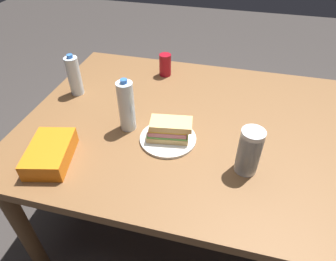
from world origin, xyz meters
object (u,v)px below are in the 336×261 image
object	(u,v)px
dining_table	(194,136)
paper_plate	(168,139)
soda_can_red	(165,65)
chip_bag	(50,153)
sandwich	(169,130)
water_bottle_spare	(74,76)
plastic_cup_stack	(249,151)
water_bottle_tall	(126,106)

from	to	relation	value
dining_table	paper_plate	size ratio (longest dim) A/B	6.50
soda_can_red	chip_bag	bearing A→B (deg)	-108.59
paper_plate	chip_bag	distance (m)	0.47
dining_table	sandwich	xyz separation A→B (m)	(-0.09, -0.14, 0.13)
dining_table	paper_plate	bearing A→B (deg)	-121.99
soda_can_red	water_bottle_spare	bearing A→B (deg)	-142.73
paper_plate	chip_bag	world-z (taller)	chip_bag
soda_can_red	plastic_cup_stack	bearing A→B (deg)	-52.79
water_bottle_tall	plastic_cup_stack	xyz separation A→B (m)	(0.51, -0.13, -0.02)
dining_table	plastic_cup_stack	distance (m)	0.37
sandwich	soda_can_red	world-z (taller)	soda_can_red
paper_plate	water_bottle_tall	world-z (taller)	water_bottle_tall
chip_bag	water_bottle_spare	size ratio (longest dim) A/B	1.09
water_bottle_tall	water_bottle_spare	size ratio (longest dim) A/B	1.14
paper_plate	sandwich	world-z (taller)	sandwich
paper_plate	chip_bag	xyz separation A→B (m)	(-0.41, -0.23, 0.03)
plastic_cup_stack	sandwich	bearing A→B (deg)	163.78
dining_table	chip_bag	size ratio (longest dim) A/B	6.67
chip_bag	plastic_cup_stack	bearing A→B (deg)	87.20
paper_plate	water_bottle_spare	xyz separation A→B (m)	(-0.54, 0.24, 0.09)
sandwich	plastic_cup_stack	world-z (taller)	plastic_cup_stack
paper_plate	soda_can_red	world-z (taller)	soda_can_red
chip_bag	plastic_cup_stack	world-z (taller)	plastic_cup_stack
sandwich	soda_can_red	size ratio (longest dim) A/B	1.58
chip_bag	paper_plate	bearing A→B (deg)	105.65
paper_plate	sandwich	distance (m)	0.05
water_bottle_spare	chip_bag	bearing A→B (deg)	-74.04
water_bottle_tall	chip_bag	bearing A→B (deg)	-129.93
paper_plate	sandwich	xyz separation A→B (m)	(0.00, 0.00, 0.05)
sandwich	paper_plate	bearing A→B (deg)	-144.90
chip_bag	sandwich	bearing A→B (deg)	105.70
chip_bag	water_bottle_spare	world-z (taller)	water_bottle_spare
sandwich	water_bottle_tall	size ratio (longest dim) A/B	0.80
soda_can_red	sandwich	bearing A→B (deg)	-73.69
paper_plate	sandwich	bearing A→B (deg)	35.10
plastic_cup_stack	dining_table	bearing A→B (deg)	134.72
dining_table	soda_can_red	bearing A→B (deg)	121.83
chip_bag	water_bottle_tall	world-z (taller)	water_bottle_tall
chip_bag	water_bottle_spare	bearing A→B (deg)	-177.30
soda_can_red	water_bottle_tall	bearing A→B (deg)	-94.18
water_bottle_tall	water_bottle_spare	world-z (taller)	water_bottle_tall
dining_table	paper_plate	distance (m)	0.19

